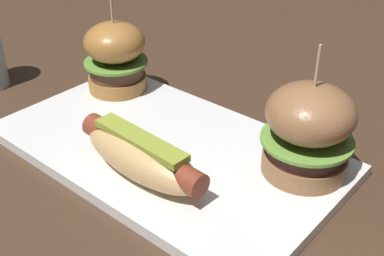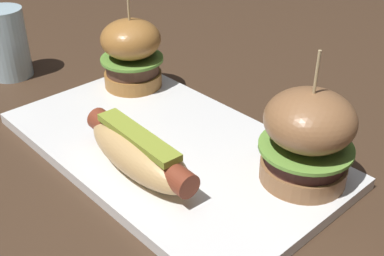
% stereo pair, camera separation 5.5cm
% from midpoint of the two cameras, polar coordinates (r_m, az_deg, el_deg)
% --- Properties ---
extents(ground_plane, '(3.00, 3.00, 0.00)m').
position_cam_midpoint_polar(ground_plane, '(0.61, -5.62, -3.11)').
color(ground_plane, '#422D1E').
extents(platter_main, '(0.42, 0.24, 0.01)m').
position_cam_midpoint_polar(platter_main, '(0.60, -5.65, -2.56)').
color(platter_main, white).
rests_on(platter_main, ground).
extents(hot_dog, '(0.18, 0.07, 0.05)m').
position_cam_midpoint_polar(hot_dog, '(0.54, -8.84, -3.20)').
color(hot_dog, tan).
rests_on(hot_dog, platter_main).
extents(slider_left, '(0.09, 0.09, 0.15)m').
position_cam_midpoint_polar(slider_left, '(0.72, -11.05, 8.12)').
color(slider_left, '#A86E33').
rests_on(slider_left, platter_main).
extents(slider_right, '(0.10, 0.10, 0.15)m').
position_cam_midpoint_polar(slider_right, '(0.53, 10.45, -0.29)').
color(slider_right, '#93643E').
rests_on(slider_right, platter_main).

